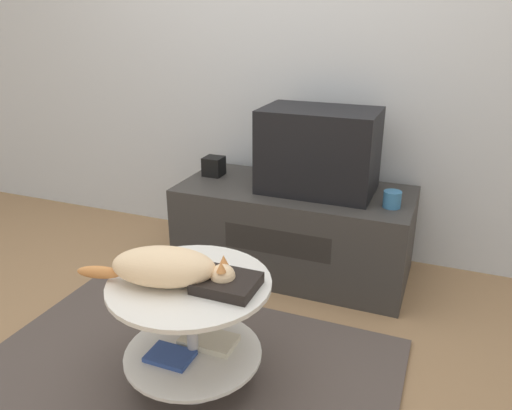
% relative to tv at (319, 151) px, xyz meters
% --- Properties ---
extents(ground_plane, '(12.00, 12.00, 0.00)m').
position_rel_tv_xyz_m(ground_plane, '(-0.26, -1.03, -0.73)').
color(ground_plane, '#93704C').
extents(wall_back, '(8.00, 0.05, 2.60)m').
position_rel_tv_xyz_m(wall_back, '(-0.26, 0.37, 0.57)').
color(wall_back, silver).
rests_on(wall_back, ground_plane).
extents(rug, '(1.72, 1.06, 0.02)m').
position_rel_tv_xyz_m(rug, '(-0.26, -1.03, -0.72)').
color(rug, '#4C423D').
rests_on(rug, ground_plane).
extents(tv_stand, '(1.29, 0.60, 0.50)m').
position_rel_tv_xyz_m(tv_stand, '(-0.12, -0.02, -0.47)').
color(tv_stand, '#33302D').
rests_on(tv_stand, ground_plane).
extents(tv, '(0.61, 0.39, 0.45)m').
position_rel_tv_xyz_m(tv, '(0.00, 0.00, 0.00)').
color(tv, black).
rests_on(tv, tv_stand).
extents(speaker, '(0.11, 0.11, 0.11)m').
position_rel_tv_xyz_m(speaker, '(-0.65, 0.03, -0.17)').
color(speaker, black).
rests_on(speaker, tv_stand).
extents(mug, '(0.09, 0.09, 0.08)m').
position_rel_tv_xyz_m(mug, '(0.42, -0.11, -0.18)').
color(mug, teal).
rests_on(mug, tv_stand).
extents(coffee_table, '(0.62, 0.62, 0.46)m').
position_rel_tv_xyz_m(coffee_table, '(-0.18, -1.11, -0.41)').
color(coffee_table, '#B2B2B7').
rests_on(coffee_table, rug).
extents(dvd_box, '(0.22, 0.19, 0.04)m').
position_rel_tv_xyz_m(dvd_box, '(-0.03, -1.10, -0.22)').
color(dvd_box, black).
rests_on(dvd_box, coffee_table).
extents(cat, '(0.58, 0.28, 0.14)m').
position_rel_tv_xyz_m(cat, '(-0.25, -1.16, -0.17)').
color(cat, beige).
rests_on(cat, coffee_table).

